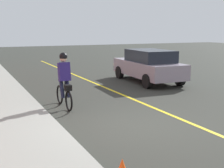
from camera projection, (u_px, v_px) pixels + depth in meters
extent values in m
plane|color=#2E302A|center=(132.00, 127.00, 8.07)|extent=(80.00, 80.00, 0.00)
cube|color=yellow|center=(180.00, 119.00, 8.75)|extent=(36.00, 0.12, 0.01)
torus|color=black|center=(60.00, 95.00, 10.46)|extent=(0.66, 0.06, 0.66)
torus|color=black|center=(69.00, 101.00, 9.53)|extent=(0.66, 0.06, 0.66)
cube|color=black|center=(64.00, 90.00, 9.95)|extent=(0.93, 0.04, 0.24)
cylinder|color=black|center=(65.00, 86.00, 9.79)|extent=(0.03, 0.03, 0.35)
cube|color=navy|center=(64.00, 72.00, 9.75)|extent=(0.34, 0.36, 0.63)
sphere|color=tan|center=(63.00, 59.00, 9.72)|extent=(0.22, 0.22, 0.22)
sphere|color=black|center=(63.00, 56.00, 9.70)|extent=(0.26, 0.26, 0.26)
cylinder|color=#191E38|center=(62.00, 88.00, 9.78)|extent=(0.34, 0.12, 0.65)
cylinder|color=#191E38|center=(68.00, 88.00, 9.86)|extent=(0.34, 0.12, 0.65)
cube|color=black|center=(68.00, 88.00, 9.49)|extent=(0.24, 0.20, 0.18)
cube|color=gray|center=(148.00, 68.00, 14.83)|extent=(4.49, 2.03, 0.70)
cube|color=#1E232D|center=(150.00, 56.00, 14.53)|extent=(2.54, 1.71, 0.56)
cylinder|color=black|center=(120.00, 72.00, 15.93)|extent=(0.65, 0.25, 0.64)
cylinder|color=black|center=(148.00, 71.00, 16.57)|extent=(0.65, 0.25, 0.64)
cylinder|color=black|center=(147.00, 81.00, 13.21)|extent=(0.65, 0.25, 0.64)
cylinder|color=black|center=(180.00, 79.00, 13.85)|extent=(0.65, 0.25, 0.64)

